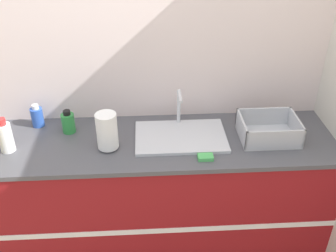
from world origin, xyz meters
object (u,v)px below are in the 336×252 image
object	(u,v)px
paper_towel_roll	(107,131)
bottle_blue	(37,117)
dish_rack	(268,131)
sink	(181,135)
bottle_white_spray	(5,137)
bottle_green	(68,122)

from	to	relation	value
paper_towel_roll	bottle_blue	distance (m)	0.56
dish_rack	bottle_blue	distance (m)	1.50
sink	dish_rack	world-z (taller)	sink
sink	paper_towel_roll	bearing A→B (deg)	-169.04
bottle_white_spray	paper_towel_roll	bearing A→B (deg)	-1.11
bottle_green	sink	bearing A→B (deg)	-9.02
paper_towel_roll	bottle_white_spray	size ratio (longest dim) A/B	1.07
sink	bottle_blue	size ratio (longest dim) A/B	3.68
bottle_green	bottle_blue	bearing A→B (deg)	157.68
dish_rack	bottle_white_spray	distance (m)	1.60
bottle_green	bottle_blue	world-z (taller)	same
paper_towel_roll	bottle_white_spray	distance (m)	0.60
dish_rack	bottle_green	distance (m)	1.27
bottle_green	paper_towel_roll	bearing A→B (deg)	-36.98
bottle_green	bottle_blue	size ratio (longest dim) A/B	1.01
sink	bottle_white_spray	size ratio (longest dim) A/B	2.58
dish_rack	bottle_green	xyz separation A→B (m)	(-1.26, 0.14, 0.02)
bottle_green	bottle_white_spray	world-z (taller)	bottle_white_spray
dish_rack	bottle_green	size ratio (longest dim) A/B	2.29
sink	bottle_green	distance (m)	0.72
sink	paper_towel_roll	xyz separation A→B (m)	(-0.45, -0.09, 0.10)
paper_towel_roll	dish_rack	world-z (taller)	paper_towel_roll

